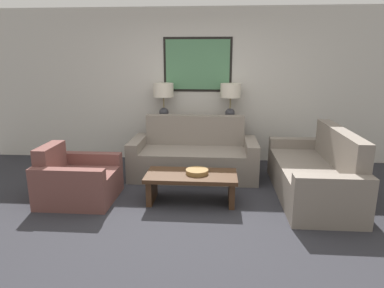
{
  "coord_description": "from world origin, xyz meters",
  "views": [
    {
      "loc": [
        0.36,
        -3.67,
        1.82
      ],
      "look_at": [
        0.01,
        0.93,
        0.65
      ],
      "focal_mm": 32.0,
      "sensor_mm": 36.0,
      "label": 1
    }
  ],
  "objects_px": {
    "table_lamp_left": "(164,94)",
    "table_lamp_right": "(230,94)",
    "armchair_near_back_wall": "(77,181)",
    "coffee_table": "(191,181)",
    "decorative_bowl": "(197,172)",
    "console_table": "(197,141)",
    "couch_by_side": "(315,175)",
    "couch_by_back_wall": "(194,157)"
  },
  "relations": [
    {
      "from": "table_lamp_left",
      "to": "table_lamp_right",
      "type": "xyz_separation_m",
      "value": [
        1.14,
        0.0,
        0.0
      ]
    },
    {
      "from": "table_lamp_left",
      "to": "armchair_near_back_wall",
      "type": "distance_m",
      "value": 2.18
    },
    {
      "from": "table_lamp_left",
      "to": "coffee_table",
      "type": "height_order",
      "value": "table_lamp_left"
    },
    {
      "from": "table_lamp_right",
      "to": "decorative_bowl",
      "type": "relative_size",
      "value": 2.11
    },
    {
      "from": "table_lamp_left",
      "to": "table_lamp_right",
      "type": "distance_m",
      "value": 1.14
    },
    {
      "from": "console_table",
      "to": "coffee_table",
      "type": "height_order",
      "value": "console_table"
    },
    {
      "from": "console_table",
      "to": "table_lamp_left",
      "type": "bearing_deg",
      "value": 180.0
    },
    {
      "from": "armchair_near_back_wall",
      "to": "couch_by_side",
      "type": "bearing_deg",
      "value": 6.48
    },
    {
      "from": "console_table",
      "to": "decorative_bowl",
      "type": "bearing_deg",
      "value": -86.21
    },
    {
      "from": "couch_by_side",
      "to": "coffee_table",
      "type": "xyz_separation_m",
      "value": [
        -1.63,
        -0.31,
        -0.02
      ]
    },
    {
      "from": "couch_by_back_wall",
      "to": "coffee_table",
      "type": "distance_m",
      "value": 1.02
    },
    {
      "from": "couch_by_back_wall",
      "to": "couch_by_side",
      "type": "distance_m",
      "value": 1.81
    },
    {
      "from": "couch_by_back_wall",
      "to": "decorative_bowl",
      "type": "xyz_separation_m",
      "value": [
        0.11,
        -1.0,
        0.1
      ]
    },
    {
      "from": "table_lamp_left",
      "to": "couch_by_back_wall",
      "type": "height_order",
      "value": "table_lamp_left"
    },
    {
      "from": "table_lamp_left",
      "to": "coffee_table",
      "type": "relative_size",
      "value": 0.53
    },
    {
      "from": "table_lamp_left",
      "to": "armchair_near_back_wall",
      "type": "relative_size",
      "value": 0.67
    },
    {
      "from": "table_lamp_right",
      "to": "decorative_bowl",
      "type": "height_order",
      "value": "table_lamp_right"
    },
    {
      "from": "table_lamp_right",
      "to": "coffee_table",
      "type": "height_order",
      "value": "table_lamp_right"
    },
    {
      "from": "table_lamp_right",
      "to": "coffee_table",
      "type": "distance_m",
      "value": 2.02
    },
    {
      "from": "table_lamp_right",
      "to": "armchair_near_back_wall",
      "type": "relative_size",
      "value": 0.67
    },
    {
      "from": "table_lamp_left",
      "to": "table_lamp_right",
      "type": "height_order",
      "value": "same"
    },
    {
      "from": "decorative_bowl",
      "to": "table_lamp_left",
      "type": "bearing_deg",
      "value": 112.01
    },
    {
      "from": "armchair_near_back_wall",
      "to": "table_lamp_right",
      "type": "bearing_deg",
      "value": 40.79
    },
    {
      "from": "table_lamp_left",
      "to": "decorative_bowl",
      "type": "height_order",
      "value": "table_lamp_left"
    },
    {
      "from": "armchair_near_back_wall",
      "to": "console_table",
      "type": "bearing_deg",
      "value": 50.23
    },
    {
      "from": "coffee_table",
      "to": "couch_by_side",
      "type": "bearing_deg",
      "value": 10.87
    },
    {
      "from": "table_lamp_right",
      "to": "console_table",
      "type": "bearing_deg",
      "value": 180.0
    },
    {
      "from": "console_table",
      "to": "table_lamp_left",
      "type": "distance_m",
      "value": 1.0
    },
    {
      "from": "coffee_table",
      "to": "armchair_near_back_wall",
      "type": "xyz_separation_m",
      "value": [
        -1.49,
        -0.04,
        -0.03
      ]
    },
    {
      "from": "coffee_table",
      "to": "decorative_bowl",
      "type": "relative_size",
      "value": 4.02
    },
    {
      "from": "table_lamp_right",
      "to": "armchair_near_back_wall",
      "type": "bearing_deg",
      "value": -139.21
    },
    {
      "from": "coffee_table",
      "to": "armchair_near_back_wall",
      "type": "height_order",
      "value": "armchair_near_back_wall"
    },
    {
      "from": "coffee_table",
      "to": "armchair_near_back_wall",
      "type": "relative_size",
      "value": 1.27
    },
    {
      "from": "console_table",
      "to": "couch_by_back_wall",
      "type": "relative_size",
      "value": 0.82
    },
    {
      "from": "couch_by_side",
      "to": "armchair_near_back_wall",
      "type": "xyz_separation_m",
      "value": [
        -3.12,
        -0.35,
        -0.05
      ]
    },
    {
      "from": "decorative_bowl",
      "to": "console_table",
      "type": "bearing_deg",
      "value": 93.79
    },
    {
      "from": "console_table",
      "to": "couch_by_side",
      "type": "bearing_deg",
      "value": -39.88
    },
    {
      "from": "couch_by_side",
      "to": "armchair_near_back_wall",
      "type": "bearing_deg",
      "value": -173.52
    },
    {
      "from": "coffee_table",
      "to": "armchair_near_back_wall",
      "type": "bearing_deg",
      "value": -178.4
    },
    {
      "from": "couch_by_side",
      "to": "console_table",
      "type": "bearing_deg",
      "value": 140.12
    },
    {
      "from": "console_table",
      "to": "coffee_table",
      "type": "relative_size",
      "value": 1.37
    },
    {
      "from": "couch_by_back_wall",
      "to": "decorative_bowl",
      "type": "bearing_deg",
      "value": -83.63
    }
  ]
}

